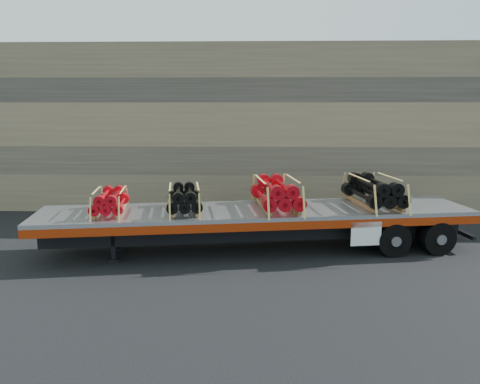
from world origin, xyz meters
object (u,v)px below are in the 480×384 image
at_px(bundle_front, 110,202).
at_px(bundle_midrear, 276,194).
at_px(bundle_midfront, 184,199).
at_px(trailer, 256,229).
at_px(bundle_rear, 373,192).

distance_m(bundle_front, bundle_midrear, 5.04).
relative_size(bundle_midfront, bundle_midrear, 0.81).
relative_size(trailer, bundle_midrear, 5.30).
xyz_separation_m(bundle_front, bundle_midfront, (2.17, 0.34, 0.03)).
height_order(bundle_midfront, bundle_rear, bundle_rear).
height_order(bundle_front, bundle_midrear, bundle_midrear).
bearing_deg(bundle_midfront, bundle_rear, -0.00).
bearing_deg(trailer, bundle_midfront, 180.00).
bearing_deg(bundle_midrear, bundle_midfront, 180.00).
bearing_deg(bundle_midfront, bundle_midrear, -0.00).
xyz_separation_m(bundle_midrear, bundle_rear, (3.11, 0.49, -0.00)).
relative_size(bundle_front, bundle_midrear, 0.75).
distance_m(bundle_front, bundle_midfront, 2.20).
height_order(trailer, bundle_midrear, bundle_midrear).
bearing_deg(bundle_front, bundle_midfront, 0.00).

